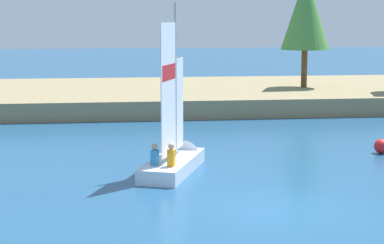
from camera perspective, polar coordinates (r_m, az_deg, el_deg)
ground_plane at (r=18.15m, az=6.35°, el=-7.40°), size 200.00×200.00×0.00m
shore_bank at (r=40.46m, az=-1.25°, el=2.29°), size 80.00×13.92×0.97m
shoreline_tree_midright at (r=40.69m, az=9.59°, el=9.22°), size 2.85×2.85×6.78m
sailboat at (r=22.82m, az=-1.25°, el=-2.82°), size 2.74×4.68×5.88m
channel_buoy at (r=26.35m, az=15.72°, el=-1.98°), size 0.55×0.55×0.55m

